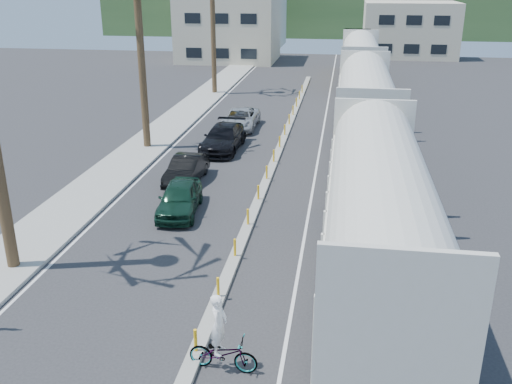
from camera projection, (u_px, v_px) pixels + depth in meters
sidewalk at (159, 135)px, 38.84m from camera, size 3.00×90.00×0.15m
rails at (359, 132)px, 39.70m from camera, size 1.56×100.00×0.06m
median at (274, 163)px, 32.97m from camera, size 0.45×60.00×0.85m
lane_markings at (251, 139)px, 37.96m from camera, size 9.42×90.00×0.01m
freight_train at (363, 100)px, 35.83m from camera, size 3.00×60.94×5.85m
buildings at (274, 20)px, 80.11m from camera, size 38.00×27.00×10.00m
hillside at (328, 0)px, 104.79m from camera, size 80.00×20.00×12.00m
car_lead at (180, 198)px, 25.99m from camera, size 2.55×4.59×1.45m
car_second at (186, 169)px, 29.97m from camera, size 1.75×4.27×1.37m
car_third at (223, 138)px, 35.41m from camera, size 2.45×5.44×1.54m
car_rear at (240, 119)px, 40.50m from camera, size 2.34×5.03×1.39m
cyclist at (222, 346)px, 15.56m from camera, size 1.00×2.06×2.33m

